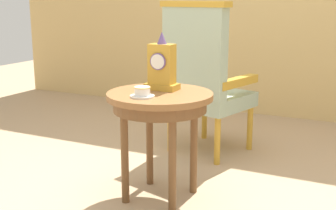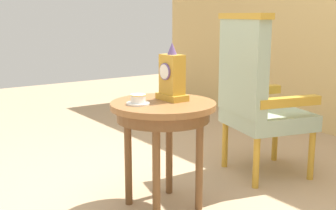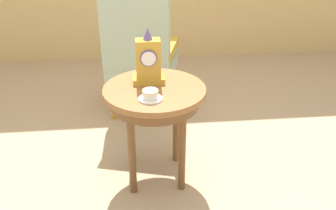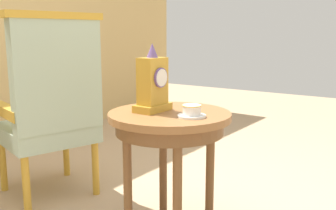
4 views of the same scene
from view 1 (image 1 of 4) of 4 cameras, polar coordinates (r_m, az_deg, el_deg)
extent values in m
plane|color=tan|center=(2.75, 0.04, -11.59)|extent=(10.00, 10.00, 0.00)
cylinder|color=brown|center=(2.56, -1.03, 1.20)|extent=(0.61, 0.61, 0.03)
cylinder|color=brown|center=(2.57, -1.03, 0.06)|extent=(0.53, 0.53, 0.07)
cylinder|color=brown|center=(2.72, 3.28, -5.09)|extent=(0.04, 0.04, 0.60)
cylinder|color=brown|center=(2.84, -2.34, -4.25)|extent=(0.04, 0.04, 0.60)
cylinder|color=brown|center=(2.59, -5.49, -6.04)|extent=(0.04, 0.04, 0.60)
cylinder|color=brown|center=(2.46, 0.55, -7.09)|extent=(0.04, 0.04, 0.60)
cylinder|color=white|center=(2.44, -3.26, 1.12)|extent=(0.13, 0.13, 0.01)
cylinder|color=white|center=(2.44, -3.27, 1.78)|extent=(0.09, 0.09, 0.05)
torus|color=gold|center=(2.43, -3.27, 2.25)|extent=(0.09, 0.09, 0.00)
cube|color=gold|center=(2.64, -0.76, 2.35)|extent=(0.19, 0.11, 0.04)
cube|color=gold|center=(2.62, -0.77, 5.21)|extent=(0.14, 0.09, 0.23)
cylinder|color=#664C8C|center=(2.57, -1.28, 5.50)|extent=(0.10, 0.01, 0.10)
cylinder|color=white|center=(2.57, -1.34, 5.49)|extent=(0.08, 0.00, 0.08)
cone|color=#664C8C|center=(2.60, -0.78, 8.48)|extent=(0.06, 0.06, 0.07)
cube|color=#9EB299|center=(3.46, 5.45, 0.68)|extent=(0.64, 0.64, 0.11)
cube|color=#9EB299|center=(3.22, 3.29, 6.55)|extent=(0.53, 0.22, 0.64)
cube|color=gold|center=(3.20, 3.37, 12.61)|extent=(0.57, 0.24, 0.04)
cube|color=gold|center=(3.30, 8.75, 2.90)|extent=(0.19, 0.47, 0.06)
cube|color=gold|center=(3.56, 2.50, 3.81)|extent=(0.19, 0.47, 0.06)
cylinder|color=gold|center=(3.58, 10.29, -2.84)|extent=(0.04, 0.04, 0.35)
cylinder|color=gold|center=(3.81, 4.62, -1.66)|extent=(0.04, 0.04, 0.35)
cylinder|color=gold|center=(3.22, 6.25, -4.52)|extent=(0.04, 0.04, 0.35)
cylinder|color=gold|center=(3.48, 0.30, -3.09)|extent=(0.04, 0.04, 0.35)
camera|label=2|loc=(1.21, 71.87, 2.64)|focal=46.58mm
camera|label=3|loc=(1.34, -54.11, 24.93)|focal=38.82mm
camera|label=4|loc=(2.88, -40.35, 7.26)|focal=40.60mm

